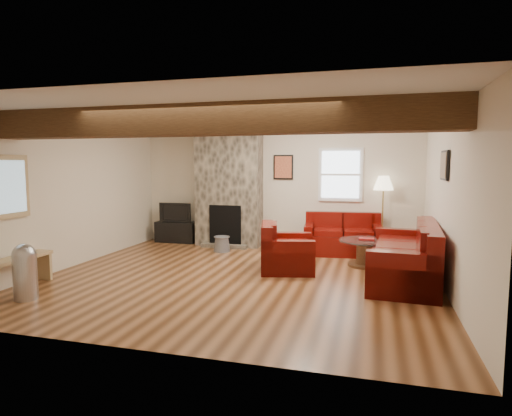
{
  "coord_description": "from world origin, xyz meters",
  "views": [
    {
      "loc": [
        2.0,
        -6.24,
        1.77
      ],
      "look_at": [
        0.18,
        0.4,
        1.06
      ],
      "focal_mm": 30.0,
      "sensor_mm": 36.0,
      "label": 1
    }
  ],
  "objects": [
    {
      "name": "chimney_breast",
      "position": [
        -1.0,
        2.49,
        1.22
      ],
      "size": [
        1.4,
        0.67,
        2.5
      ],
      "color": "#342F28",
      "rests_on": "floor"
    },
    {
      "name": "hatch_window",
      "position": [
        -2.96,
        -1.5,
        1.45
      ],
      "size": [
        0.08,
        1.0,
        0.9
      ],
      "primitive_type": null,
      "color": "#A58857",
      "rests_on": "room"
    },
    {
      "name": "loveseat",
      "position": [
        1.46,
        2.23,
        0.4
      ],
      "size": [
        1.57,
        1.0,
        0.79
      ],
      "primitive_type": null,
      "rotation": [
        0.0,
        0.0,
        0.1
      ],
      "color": "#460A05",
      "rests_on": "floor"
    },
    {
      "name": "floor_lamp",
      "position": [
        2.2,
        2.55,
        1.31
      ],
      "size": [
        0.39,
        0.39,
        1.53
      ],
      "color": "#AE9448",
      "rests_on": "floor"
    },
    {
      "name": "armchair_red",
      "position": [
        0.65,
        0.66,
        0.39
      ],
      "size": [
        1.04,
        1.13,
        0.78
      ],
      "primitive_type": null,
      "rotation": [
        0.0,
        0.0,
        1.8
      ],
      "color": "#460A05",
      "rests_on": "floor"
    },
    {
      "name": "tv_cabinet",
      "position": [
        -2.27,
        2.53,
        0.23
      ],
      "size": [
        0.93,
        0.37,
        0.47
      ],
      "primitive_type": "cube",
      "color": "black",
      "rests_on": "floor"
    },
    {
      "name": "ceiling_dome",
      "position": [
        0.9,
        0.9,
        2.44
      ],
      "size": [
        0.4,
        0.4,
        0.18
      ],
      "primitive_type": null,
      "color": "white",
      "rests_on": "room"
    },
    {
      "name": "television",
      "position": [
        -2.27,
        2.53,
        0.68
      ],
      "size": [
        0.75,
        0.1,
        0.43
      ],
      "primitive_type": "imported",
      "color": "black",
      "rests_on": "tv_cabinet"
    },
    {
      "name": "oak_beam",
      "position": [
        0.0,
        -1.25,
        2.31
      ],
      "size": [
        6.0,
        0.36,
        0.38
      ],
      "primitive_type": "cube",
      "color": "#311C0E",
      "rests_on": "room"
    },
    {
      "name": "pedal_bin",
      "position": [
        -2.35,
        -1.77,
        0.37
      ],
      "size": [
        0.33,
        0.33,
        0.74
      ],
      "primitive_type": null,
      "rotation": [
        0.0,
        0.0,
        0.12
      ],
      "color": "#AEAEB3",
      "rests_on": "floor"
    },
    {
      "name": "coal_bucket",
      "position": [
        -0.92,
        1.81,
        0.16
      ],
      "size": [
        0.34,
        0.34,
        0.32
      ],
      "primitive_type": null,
      "color": "slate",
      "rests_on": "floor"
    },
    {
      "name": "coffee_table",
      "position": [
        1.92,
        1.31,
        0.23
      ],
      "size": [
        0.94,
        0.94,
        0.49
      ],
      "color": "#402414",
      "rests_on": "floor"
    },
    {
      "name": "back_window",
      "position": [
        1.35,
        2.71,
        1.55
      ],
      "size": [
        0.9,
        0.08,
        1.1
      ],
      "primitive_type": null,
      "color": "white",
      "rests_on": "room"
    },
    {
      "name": "artwork_right",
      "position": [
        2.96,
        0.3,
        1.75
      ],
      "size": [
        0.06,
        0.55,
        0.42
      ],
      "primitive_type": null,
      "color": "black",
      "rests_on": "room"
    },
    {
      "name": "room",
      "position": [
        0.0,
        0.0,
        1.25
      ],
      "size": [
        8.0,
        8.0,
        8.0
      ],
      "color": "#532E15",
      "rests_on": "ground"
    },
    {
      "name": "artwork_back",
      "position": [
        0.15,
        2.71,
        1.7
      ],
      "size": [
        0.42,
        0.06,
        0.52
      ],
      "primitive_type": null,
      "color": "black",
      "rests_on": "room"
    },
    {
      "name": "pine_bench",
      "position": [
        -2.83,
        -1.47,
        0.23
      ],
      "size": [
        0.28,
        1.21,
        0.45
      ],
      "primitive_type": null,
      "color": "#A58857",
      "rests_on": "floor"
    },
    {
      "name": "sofa_three",
      "position": [
        2.48,
        0.51,
        0.44
      ],
      "size": [
        1.1,
        2.32,
        0.88
      ],
      "primitive_type": null,
      "rotation": [
        0.0,
        0.0,
        -1.64
      ],
      "color": "#460A05",
      "rests_on": "floor"
    }
  ]
}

